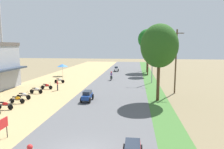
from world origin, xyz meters
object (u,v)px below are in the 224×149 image
Objects in this scene: parked_motorbike_seventh at (60,80)px; median_tree_second at (148,40)px; streetlamp_near at (152,56)px; utility_pole_near at (176,61)px; streetlamp_mid at (147,54)px; pedestrian_on_shoulder at (57,84)px; median_tree_nearest at (159,46)px; car_sedan_blue at (87,95)px; parked_motorbike_fourth at (24,95)px; vendor_umbrella at (62,65)px; car_hatchback_white at (116,69)px; street_signboard at (2,126)px; motorbike_ahead_second at (111,76)px; parked_motorbike_third at (17,99)px; parked_motorbike_second at (5,105)px; median_tree_third at (148,39)px; parked_motorbike_fifth at (36,90)px; parked_motorbike_sixth at (47,86)px.

parked_motorbike_seventh is 0.20× the size of median_tree_second.
streetlamp_near is 0.94× the size of utility_pole_near.
parked_motorbike_seventh is 0.21× the size of utility_pole_near.
pedestrian_on_shoulder is at bearing -118.27° from streetlamp_mid.
median_tree_nearest is 9.94m from car_sedan_blue.
parked_motorbike_seventh is 13.12m from car_sedan_blue.
parked_motorbike_fourth is 0.71× the size of vendor_umbrella.
street_signboard is at bearing -96.03° from car_hatchback_white.
parked_motorbike_seventh is 21.43m from street_signboard.
median_tree_nearest is 0.97× the size of median_tree_second.
motorbike_ahead_second is at bearing 118.16° from median_tree_nearest.
vendor_umbrella is (-2.43, 20.55, 1.75)m from parked_motorbike_third.
median_tree_third reaches higher than parked_motorbike_second.
median_tree_third is 4.85m from streetlamp_mid.
parked_motorbike_second is 0.20× the size of median_tree_second.
vendor_umbrella is at bearing 135.99° from median_tree_nearest.
parked_motorbike_fourth is 0.20× the size of median_tree_second.
parked_motorbike_fifth is at bearing -123.05° from median_tree_third.
parked_motorbike_second is at bearing -133.09° from streetlamp_near.
vendor_umbrella is 1.12× the size of car_sedan_blue.
median_tree_second is (15.56, 11.17, 6.98)m from parked_motorbike_seventh.
parked_motorbike_fourth is 1.00× the size of parked_motorbike_seventh.
streetlamp_mid is (15.95, 27.80, 3.84)m from parked_motorbike_fifth.
streetlamp_mid is 4.15× the size of motorbike_ahead_second.
streetlamp_mid is at bearing 51.72° from parked_motorbike_seventh.
street_signboard is 29.81m from vendor_umbrella.
parked_motorbike_fifth is at bearing -119.84° from streetlamp_mid.
parked_motorbike_fourth is at bearing -90.63° from parked_motorbike_fifth.
streetlamp_mid reaches higher than vendor_umbrella.
parked_motorbike_fifth is 0.80× the size of car_sedan_blue.
streetlamp_mid is 0.88× the size of utility_pole_near.
parked_motorbike_fourth and parked_motorbike_sixth have the same top height.
street_signboard is at bearing -105.76° from streetlamp_mid.
parked_motorbike_sixth is at bearing -89.84° from parked_motorbike_seventh.
parked_motorbike_sixth is 1.00× the size of motorbike_ahead_second.
car_hatchback_white is at bearing 74.48° from pedestrian_on_shoulder.
median_tree_nearest is at bearing -90.32° from streetlamp_mid.
parked_motorbike_fifth and parked_motorbike_seventh have the same top height.
car_sedan_blue is at bearing -110.16° from median_tree_second.
utility_pole_near reaches higher than vendor_umbrella.
parked_motorbike_fifth is at bearing -129.66° from median_tree_second.
pedestrian_on_shoulder reaches higher than car_hatchback_white.
streetlamp_mid is at bearing 65.79° from motorbike_ahead_second.
parked_motorbike_second is 35.84m from median_tree_third.
pedestrian_on_shoulder is (-2.26, 15.27, -0.14)m from street_signboard.
parked_motorbike_fifth is 1.20× the size of street_signboard.
motorbike_ahead_second is (8.48, 18.56, 0.30)m from parked_motorbike_second.
streetlamp_mid is at bearing 89.57° from median_tree_third.
street_signboard is 0.17× the size of median_tree_second.
median_tree_nearest is 3.89× the size of car_sedan_blue.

